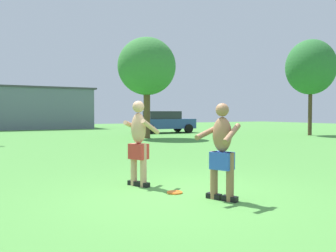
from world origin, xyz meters
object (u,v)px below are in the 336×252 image
Objects in this scene: tree_left_field at (147,67)px; tree_behind_players at (311,67)px; player_in_red at (139,141)px; frisbee at (175,192)px; player_near at (222,150)px; car_blue_mid_lot at (164,122)px.

tree_left_field is 10.77m from tree_behind_players.
frisbee is (0.31, -0.90, -0.89)m from player_in_red.
player_near reaches higher than car_blue_mid_lot.
tree_left_field is 0.93× the size of tree_behind_players.
player_in_red is 13.74m from tree_left_field.
tree_left_field is (-3.45, -4.38, 3.27)m from car_blue_mid_lot.
player_in_red is at bearing -150.28° from tree_behind_players.
car_blue_mid_lot is at bearing 51.78° from tree_left_field.
frisbee is at bearing -147.46° from tree_behind_players.
tree_behind_players is (15.53, 11.02, 3.55)m from player_near.
player_in_red is at bearing -119.60° from car_blue_mid_lot.
frisbee is 19.44m from tree_behind_players.
frisbee is at bearing 117.61° from player_near.
car_blue_mid_lot is 10.57m from tree_behind_players.
tree_behind_players is (6.97, -7.09, 3.58)m from car_blue_mid_lot.
tree_left_field is at bearing -128.22° from car_blue_mid_lot.
tree_behind_players is at bearing -45.46° from car_blue_mid_lot.
tree_behind_players is (10.42, -2.71, 0.31)m from tree_left_field.
frisbee is 19.50m from car_blue_mid_lot.
tree_left_field is at bearing 69.57° from player_near.
tree_left_field is (5.11, 13.73, 3.24)m from player_near.
car_blue_mid_lot is (8.99, 17.28, 0.81)m from frisbee.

